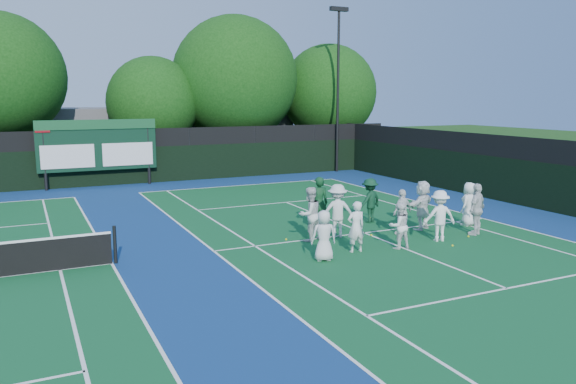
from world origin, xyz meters
name	(u,v)px	position (x,y,z in m)	size (l,w,h in m)	color
ground	(381,240)	(0.00, 0.00, 0.00)	(120.00, 120.00, 0.00)	#173D10
court_apron	(198,253)	(-6.00, 1.00, 0.00)	(34.00, 32.00, 0.01)	navy
near_court	(364,233)	(0.00, 1.00, 0.01)	(11.05, 23.85, 0.01)	#105227
back_fence	(117,160)	(-6.00, 16.00, 1.36)	(34.00, 0.08, 3.00)	black
divider_fence_right	(549,179)	(9.00, 1.00, 1.36)	(0.08, 32.00, 3.00)	black
scoreboard	(98,146)	(-7.01, 15.59, 2.19)	(6.00, 0.21, 3.55)	black
clubhouse	(158,137)	(-2.00, 24.00, 2.00)	(18.00, 6.00, 4.00)	slate
light_pole_right	(338,71)	(7.50, 15.70, 6.30)	(1.20, 0.30, 10.12)	black
tree_b	(3,80)	(-11.22, 19.58, 5.62)	(6.88, 6.88, 9.24)	black
tree_c	(155,105)	(-3.06, 19.58, 4.22)	(5.54, 5.54, 7.14)	black
tree_d	(237,82)	(2.23, 19.58, 5.63)	(8.03, 8.03, 9.85)	black
tree_e	(330,95)	(9.15, 19.58, 4.86)	(6.62, 6.62, 8.34)	black
tennis_ball_0	(286,239)	(-2.89, 1.27, 0.03)	(0.07, 0.07, 0.07)	yellow
tennis_ball_1	(371,235)	(-0.01, 0.55, 0.03)	(0.07, 0.07, 0.07)	yellow
tennis_ball_2	(453,246)	(1.55, -1.72, 0.03)	(0.07, 0.07, 0.07)	yellow
tennis_ball_4	(370,218)	(1.52, 2.91, 0.03)	(0.07, 0.07, 0.07)	yellow
tennis_ball_5	(468,236)	(2.85, -1.02, 0.03)	(0.07, 0.07, 0.07)	yellow
player_front_0	(324,236)	(-2.91, -1.31, 0.75)	(0.73, 0.47, 1.49)	silver
player_front_1	(356,227)	(-1.58, -0.94, 0.79)	(0.58, 0.38, 1.59)	white
player_front_2	(399,226)	(-0.14, -1.16, 0.73)	(0.71, 0.55, 1.46)	white
player_front_3	(439,216)	(1.62, -0.96, 0.85)	(1.09, 0.63, 1.69)	white
player_front_4	(477,209)	(3.33, -0.85, 0.90)	(1.05, 0.44, 1.80)	silver
player_back_0	(310,214)	(-2.22, 0.87, 0.90)	(0.88, 0.68, 1.80)	silver
player_back_1	(337,211)	(-1.14, 0.94, 0.91)	(1.17, 0.67, 1.81)	silver
player_back_2	(402,212)	(1.07, 0.30, 0.79)	(0.93, 0.39, 1.58)	silver
player_back_3	(422,205)	(2.17, 0.61, 0.89)	(1.64, 0.52, 1.77)	white
player_back_4	(469,204)	(4.12, 0.36, 0.81)	(0.79, 0.51, 1.61)	white
coach_left	(319,203)	(-1.15, 2.23, 0.95)	(0.70, 0.46, 1.91)	#103B1D
coach_right	(370,201)	(1.11, 2.36, 0.84)	(1.09, 0.63, 1.69)	#0E3620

